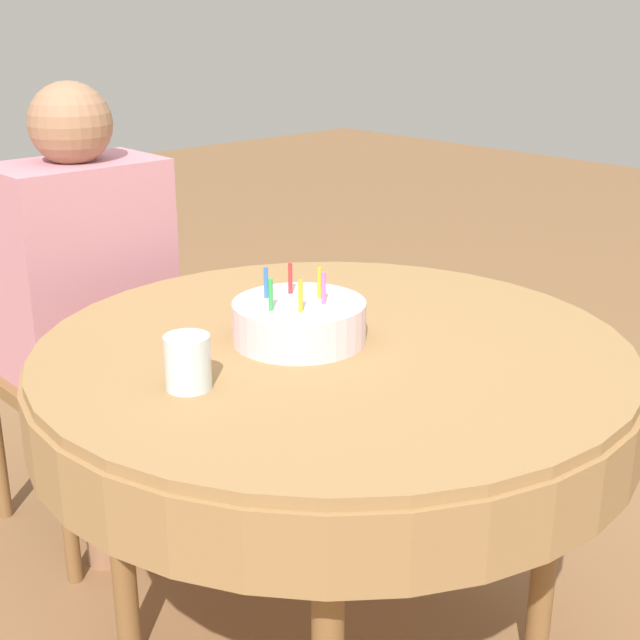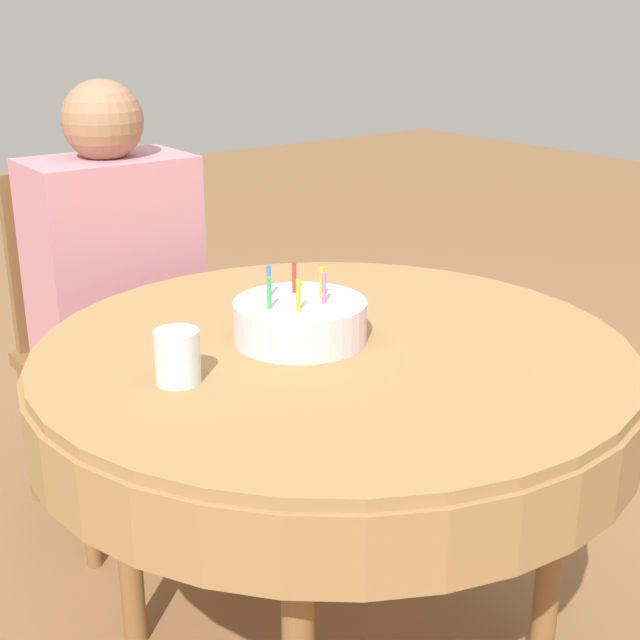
% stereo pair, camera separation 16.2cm
% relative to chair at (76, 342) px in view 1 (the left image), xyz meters
% --- Properties ---
extents(dining_table, '(1.12, 1.12, 0.71)m').
position_rel_chair_xyz_m(dining_table, '(0.06, -0.88, 0.14)').
color(dining_table, '#9E7547').
rests_on(dining_table, ground_plane).
extents(chair, '(0.45, 0.45, 0.90)m').
position_rel_chair_xyz_m(chair, '(0.00, 0.00, 0.00)').
color(chair, brown).
rests_on(chair, ground_plane).
extents(person, '(0.39, 0.35, 1.14)m').
position_rel_chair_xyz_m(person, '(-0.00, -0.10, 0.20)').
color(person, '#9E7051').
rests_on(person, ground_plane).
extents(birthday_cake, '(0.25, 0.25, 0.13)m').
position_rel_chair_xyz_m(birthday_cake, '(0.02, -0.83, 0.27)').
color(birthday_cake, silver).
rests_on(birthday_cake, dining_table).
extents(drinking_glass, '(0.08, 0.08, 0.09)m').
position_rel_chair_xyz_m(drinking_glass, '(-0.25, -0.87, 0.27)').
color(drinking_glass, silver).
rests_on(drinking_glass, dining_table).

